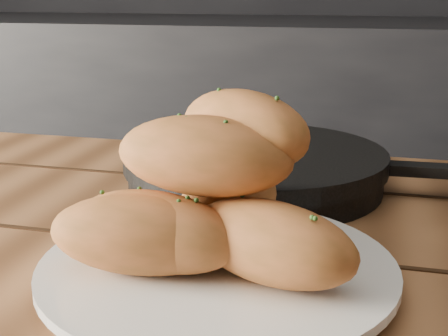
% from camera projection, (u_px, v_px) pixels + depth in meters
% --- Properties ---
extents(counter, '(2.80, 0.60, 0.90)m').
position_uv_depth(counter, '(322.00, 194.00, 1.66)').
color(counter, black).
rests_on(counter, ground).
extents(plate, '(0.29, 0.29, 0.02)m').
position_uv_depth(plate, '(218.00, 271.00, 0.50)').
color(plate, white).
rests_on(plate, table).
extents(bread_rolls, '(0.25, 0.20, 0.13)m').
position_uv_depth(bread_rolls, '(206.00, 200.00, 0.48)').
color(bread_rolls, '#CA6B38').
rests_on(bread_rolls, plate).
extents(skillet, '(0.44, 0.31, 0.05)m').
position_uv_depth(skillet, '(257.00, 168.00, 0.74)').
color(skillet, black).
rests_on(skillet, table).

